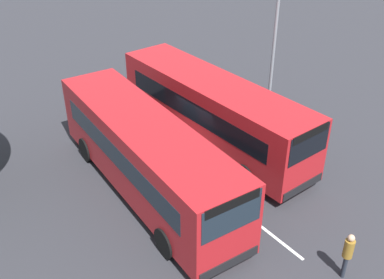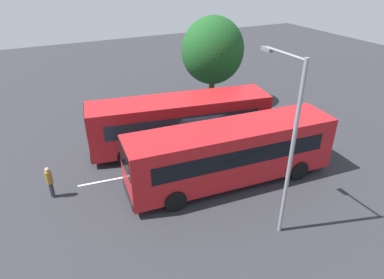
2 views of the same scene
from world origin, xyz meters
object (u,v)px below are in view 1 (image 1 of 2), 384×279
Objects in this scene: pedestrian at (348,252)px; street_lamp at (272,36)px; bus_far_left at (146,154)px; bus_center_left at (213,110)px.

street_lamp is (-8.66, 6.59, 3.38)m from pedestrian.
bus_far_left reaches higher than pedestrian.
pedestrian is 0.23× the size of street_lamp.
bus_center_left is 9.08m from pedestrian.
bus_far_left is at bearing 5.40° from street_lamp.
pedestrian is (7.80, 1.88, -0.77)m from bus_far_left.
street_lamp reaches higher than pedestrian.
bus_far_left is 1.01× the size of bus_center_left.
street_lamp reaches higher than bus_center_left.
bus_center_left is at bearing -0.13° from street_lamp.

